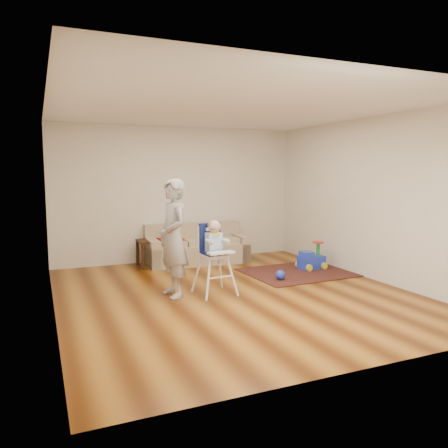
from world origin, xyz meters
name	(u,v)px	position (x,y,z in m)	size (l,w,h in m)	color
ground	(235,294)	(0.00, 0.00, 0.00)	(5.50, 5.50, 0.00)	#471F05
room_envelope	(221,167)	(0.00, 0.53, 1.88)	(5.04, 5.52, 2.72)	beige
sofa	(197,244)	(0.23, 2.30, 0.38)	(2.01, 0.90, 0.76)	tan
side_table	(152,253)	(-0.67, 2.35, 0.26)	(0.51, 0.51, 0.51)	black
area_rug	(301,272)	(1.67, 0.78, 0.01)	(1.95, 1.46, 0.02)	black
ride_on_toy	(311,255)	(1.99, 0.92, 0.27)	(0.46, 0.33, 0.50)	blue
toy_ball	(280,275)	(1.02, 0.40, 0.10)	(0.16, 0.16, 0.16)	blue
high_chair	(214,259)	(-0.28, 0.10, 0.53)	(0.55, 0.55, 1.11)	white
adult	(173,238)	(-0.86, 0.24, 0.85)	(0.62, 0.41, 1.70)	#97979A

